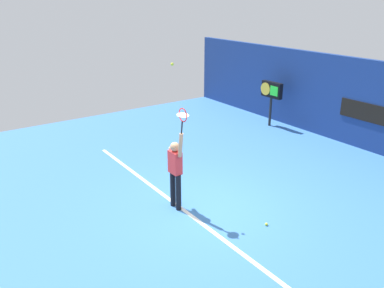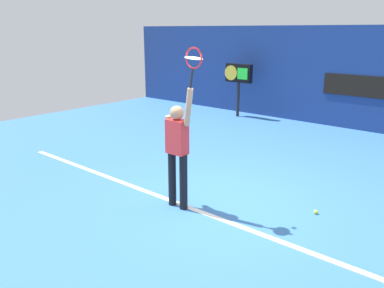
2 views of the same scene
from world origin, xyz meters
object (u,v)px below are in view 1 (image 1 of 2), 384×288
at_px(tennis_racket, 183,116).
at_px(tennis_player, 175,169).
at_px(tennis_ball, 172,64).
at_px(scoreboard_clock, 272,92).
at_px(spare_ball, 266,224).

bearing_deg(tennis_racket, tennis_player, 179.27).
xyz_separation_m(tennis_player, tennis_racket, (0.33, -0.00, 1.38)).
height_order(tennis_player, tennis_racket, tennis_racket).
relative_size(tennis_racket, tennis_ball, 9.12).
xyz_separation_m(tennis_racket, scoreboard_clock, (-3.62, 6.53, -1.03)).
distance_m(tennis_racket, scoreboard_clock, 7.54).
xyz_separation_m(tennis_ball, scoreboard_clock, (-3.14, 6.48, -2.08)).
bearing_deg(scoreboard_clock, spare_ball, -45.93).
bearing_deg(spare_ball, scoreboard_clock, 134.07).
xyz_separation_m(scoreboard_clock, spare_ball, (5.14, -5.31, -1.33)).
relative_size(tennis_racket, spare_ball, 9.12).
relative_size(tennis_player, scoreboard_clock, 1.14).
bearing_deg(scoreboard_clock, tennis_player, -63.26).
height_order(tennis_player, scoreboard_clock, tennis_player).
bearing_deg(tennis_racket, scoreboard_clock, 119.01).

